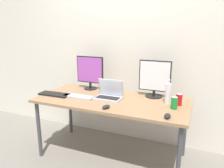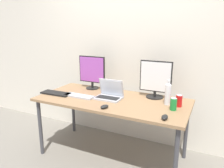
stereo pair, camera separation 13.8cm
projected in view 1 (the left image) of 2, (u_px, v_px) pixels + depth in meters
ground_plane at (112, 155)px, 2.72m from camera, size 16.00×16.00×0.00m
wall_back at (129, 46)px, 2.91m from camera, size 7.00×0.08×2.60m
work_desk at (112, 104)px, 2.54m from camera, size 1.74×0.80×0.74m
monitor_left at (90, 72)px, 2.88m from camera, size 0.38×0.17×0.44m
monitor_center at (155, 79)px, 2.56m from camera, size 0.37×0.20×0.44m
laptop_silver at (109, 94)px, 2.54m from camera, size 0.30×0.21×0.22m
keyboard_main at (54, 94)px, 2.67m from camera, size 0.39×0.15×0.02m
keyboard_aux at (78, 97)px, 2.58m from camera, size 0.38×0.13×0.02m
mouse_by_keyboard at (106, 107)px, 2.23m from camera, size 0.09×0.11×0.04m
mouse_by_laptop at (167, 116)px, 2.00m from camera, size 0.06×0.10×0.04m
water_bottle at (168, 92)px, 2.35m from camera, size 0.06×0.06×0.27m
soda_can_near_keyboard at (174, 103)px, 2.22m from camera, size 0.07×0.07×0.13m
soda_can_by_laptop at (179, 100)px, 2.32m from camera, size 0.07×0.07×0.13m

